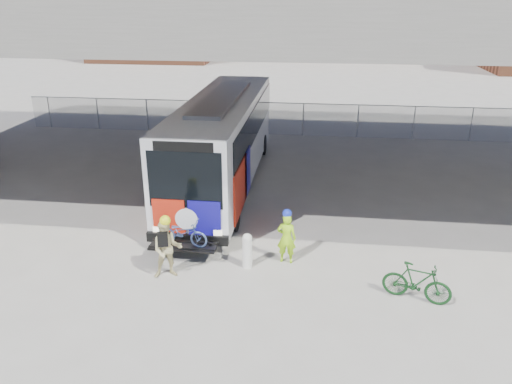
% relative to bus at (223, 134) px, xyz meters
% --- Properties ---
extents(ground, '(160.00, 160.00, 0.00)m').
position_rel_bus_xyz_m(ground, '(2.00, -3.98, -2.11)').
color(ground, '#9E9991').
rests_on(ground, ground).
extents(bus, '(2.67, 12.95, 3.69)m').
position_rel_bus_xyz_m(bus, '(0.00, 0.00, 0.00)').
color(bus, silver).
rests_on(bus, ground).
extents(overpass, '(40.00, 16.00, 7.95)m').
position_rel_bus_xyz_m(overpass, '(2.00, 0.02, 4.43)').
color(overpass, '#605E59').
rests_on(overpass, ground).
extents(chainlink_fence, '(30.00, 0.06, 30.00)m').
position_rel_bus_xyz_m(chainlink_fence, '(2.00, 8.02, -0.69)').
color(chainlink_fence, gray).
rests_on(chainlink_fence, ground).
extents(brick_buildings, '(54.00, 22.00, 12.00)m').
position_rel_bus_xyz_m(brick_buildings, '(3.23, 44.25, 3.31)').
color(brick_buildings, brown).
rests_on(brick_buildings, ground).
extents(bollard, '(0.28, 0.28, 1.08)m').
position_rel_bus_xyz_m(bollard, '(1.95, -6.79, -1.53)').
color(bollard, white).
rests_on(bollard, ground).
extents(cyclist_hivis, '(0.59, 0.42, 1.70)m').
position_rel_bus_xyz_m(cyclist_hivis, '(3.05, -6.34, -1.29)').
color(cyclist_hivis, '#A5ED19').
rests_on(cyclist_hivis, ground).
extents(cyclist_tan, '(0.98, 0.86, 1.88)m').
position_rel_bus_xyz_m(cyclist_tan, '(-0.17, -7.58, -1.23)').
color(cyclist_tan, '#CEC184').
rests_on(cyclist_tan, ground).
extents(bike_parked, '(1.82, 1.01, 1.05)m').
position_rel_bus_xyz_m(bike_parked, '(6.53, -7.92, -1.58)').
color(bike_parked, '#133E19').
rests_on(bike_parked, ground).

